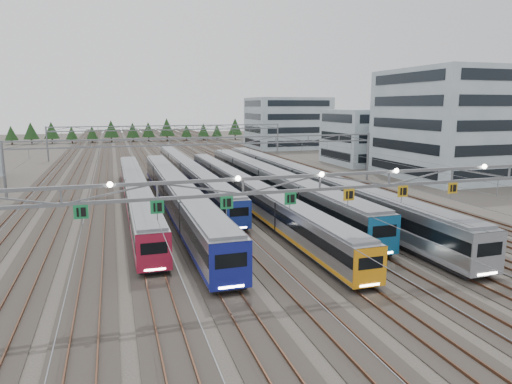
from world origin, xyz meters
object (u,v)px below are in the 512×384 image
object	(u,v)px
train_b	(176,193)
train_d	(244,190)
gantry_far	(171,132)
depot_bldg_south	(448,124)
train_a	(136,191)
train_c	(188,172)
train_f	(302,181)
depot_bldg_mid	(364,137)
train_e	(269,182)
gantry_mid	(207,147)
gantry_near	(320,186)
depot_bldg_north	(287,123)

from	to	relation	value
train_b	train_d	xyz separation A→B (m)	(9.00, 1.48, -0.28)
gantry_far	depot_bldg_south	distance (m)	63.36
train_a	train_c	bearing A→B (deg)	58.45
train_f	depot_bldg_south	world-z (taller)	depot_bldg_south
train_a	gantry_far	xyz separation A→B (m)	(11.25, 55.21, 4.42)
train_b	depot_bldg_mid	distance (m)	57.23
train_c	depot_bldg_mid	distance (m)	44.25
train_e	train_a	bearing A→B (deg)	-177.63
train_a	train_c	world-z (taller)	train_a
train_b	gantry_mid	bearing A→B (deg)	64.66
train_b	train_f	distance (m)	18.37
depot_bldg_mid	gantry_mid	bearing A→B (deg)	-152.97
train_f	depot_bldg_mid	distance (m)	41.42
train_c	train_f	bearing A→B (deg)	-48.09
train_a	depot_bldg_mid	distance (m)	58.73
gantry_near	gantry_mid	size ratio (longest dim) A/B	1.00
train_a	train_c	size ratio (longest dim) A/B	0.83
train_f	train_d	bearing A→B (deg)	-166.43
depot_bldg_south	depot_bldg_mid	distance (m)	22.24
train_f	gantry_mid	size ratio (longest dim) A/B	1.20
train_d	train_e	xyz separation A→B (m)	(4.50, 3.30, 0.30)
train_e	depot_bldg_south	world-z (taller)	depot_bldg_south
depot_bldg_south	depot_bldg_mid	size ratio (longest dim) A/B	1.38
gantry_far	depot_bldg_north	bearing A→B (deg)	23.04
train_a	depot_bldg_north	world-z (taller)	depot_bldg_north
train_a	gantry_near	size ratio (longest dim) A/B	0.92
train_b	train_c	bearing A→B (deg)	76.47
train_f	train_b	bearing A→B (deg)	-168.53
train_e	gantry_near	distance (m)	31.77
train_a	train_d	xyz separation A→B (m)	(13.50, -2.56, -0.07)
train_e	depot_bldg_north	bearing A→B (deg)	66.80
train_b	gantry_far	xyz separation A→B (m)	(6.75, 59.25, 4.21)
train_c	depot_bldg_mid	xyz separation A→B (m)	(41.27, 15.46, 3.94)
train_b	depot_bldg_mid	size ratio (longest dim) A/B	3.37
train_a	depot_bldg_south	world-z (taller)	depot_bldg_south
depot_bldg_mid	depot_bldg_north	world-z (taller)	depot_bldg_north
depot_bldg_south	train_c	bearing A→B (deg)	172.15
train_a	train_c	xyz separation A→B (m)	(9.00, 14.66, -0.01)
depot_bldg_south	depot_bldg_mid	world-z (taller)	depot_bldg_south
train_b	train_c	distance (m)	19.23
gantry_far	depot_bldg_south	size ratio (longest dim) A/B	2.56
train_b	train_e	xyz separation A→B (m)	(13.50, 4.78, 0.02)
gantry_mid	train_f	bearing A→B (deg)	-43.29
train_d	train_f	xyz separation A→B (m)	(9.00, 2.17, 0.28)
train_a	train_f	distance (m)	22.50
train_b	gantry_mid	distance (m)	16.32
train_e	gantry_near	world-z (taller)	gantry_near
gantry_near	train_e	bearing A→B (deg)	77.50
gantry_far	depot_bldg_south	xyz separation A→B (m)	(42.66, -46.75, 3.03)
gantry_near	depot_bldg_north	bearing A→B (deg)	69.91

